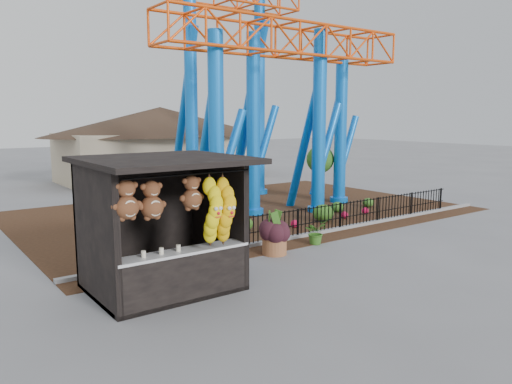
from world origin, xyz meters
TOP-DOWN VIEW (x-y plane):
  - ground at (0.00, 0.00)m, footprint 120.00×120.00m
  - mulch_bed at (4.00, 8.00)m, footprint 18.00×12.00m
  - curb at (4.00, 3.00)m, footprint 18.00×0.18m
  - prize_booth at (-3.02, 0.89)m, footprint 3.50×3.40m
  - picket_fence at (4.90, 3.00)m, footprint 12.20×0.06m
  - roller_coaster at (5.12, 8.23)m, footprint 11.00×6.37m
  - terracotta_planter at (0.95, 1.93)m, footprint 0.90×0.90m
  - planter_foliage at (0.95, 1.93)m, footprint 0.70×0.70m
  - potted_plant at (2.74, 2.08)m, footprint 0.76×0.67m
  - landscaping at (4.20, 5.75)m, footprint 8.66×3.75m
  - pavilion at (6.00, 20.00)m, footprint 15.00×15.00m

SIDE VIEW (x-z plane):
  - ground at x=0.00m, z-range 0.00..0.00m
  - mulch_bed at x=4.00m, z-range 0.00..0.02m
  - curb at x=4.00m, z-range 0.00..0.12m
  - terracotta_planter at x=0.95m, z-range 0.00..0.58m
  - landscaping at x=4.20m, z-range -0.04..0.69m
  - potted_plant at x=2.74m, z-range 0.00..0.78m
  - picket_fence at x=4.90m, z-range 0.00..1.00m
  - planter_foliage at x=0.95m, z-range 0.58..1.22m
  - prize_booth at x=-3.02m, z-range -0.02..3.10m
  - pavilion at x=6.00m, z-range 0.67..5.47m
  - roller_coaster at x=5.12m, z-range 1.03..11.85m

